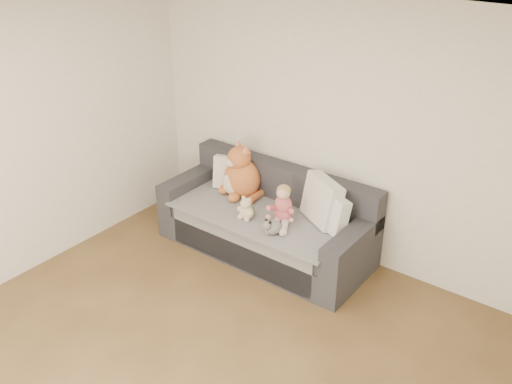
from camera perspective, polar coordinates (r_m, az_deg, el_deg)
room_shell at (r=3.96m, az=-5.88°, el=-2.96°), size 5.00×5.00×5.00m
sofa at (r=5.88m, az=1.12°, el=-3.13°), size 2.20×0.94×0.85m
cushion_left at (r=6.16m, az=-2.44°, el=1.93°), size 0.42×0.29×0.37m
cushion_right_back at (r=5.53m, az=6.61°, el=-0.86°), size 0.53×0.43×0.46m
cushion_right_front at (r=5.43m, az=7.60°, el=-2.02°), size 0.42×0.32×0.37m
toddler at (r=5.49m, az=2.65°, el=-1.57°), size 0.28×0.40×0.39m
plush_cat at (r=5.98m, az=-1.54°, el=1.67°), size 0.47×0.43×0.62m
teddy_bear at (r=5.58m, az=-1.01°, el=-1.82°), size 0.19×0.14×0.24m
plush_cow at (r=5.35m, az=1.67°, el=-3.53°), size 0.14×0.22×0.18m
sippy_cup at (r=5.68m, az=-0.52°, el=-1.76°), size 0.10×0.06×0.11m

